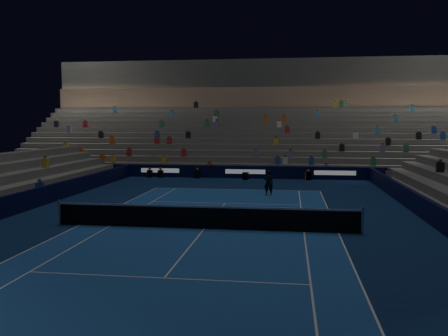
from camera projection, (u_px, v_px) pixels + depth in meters
ground at (204, 229)px, 19.84m from camera, size 90.00×90.00×0.00m
court_surface at (204, 229)px, 19.84m from camera, size 10.97×23.77×0.01m
sponsor_barrier_far at (245, 172)px, 38.03m from camera, size 44.00×0.25×1.00m
grandstand_main at (254, 134)px, 47.03m from camera, size 44.00×15.20×11.20m
tennis_net at (204, 217)px, 19.79m from camera, size 12.90×0.10×1.10m
tennis_player at (269, 183)px, 28.95m from camera, size 0.61×0.43×1.58m
broadcast_camera at (245, 176)px, 37.19m from camera, size 0.50×0.90×0.56m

